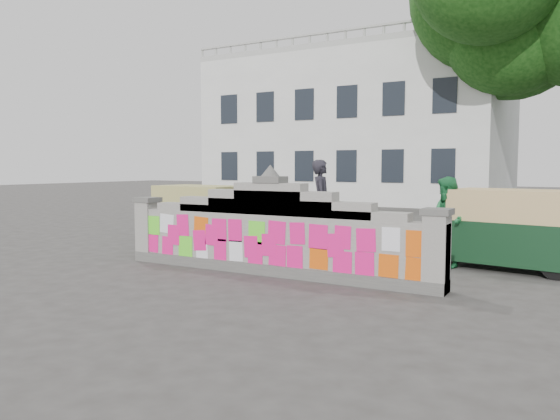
{
  "coord_description": "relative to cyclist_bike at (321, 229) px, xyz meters",
  "views": [
    {
      "loc": [
        5.13,
        -8.48,
        1.98
      ],
      "look_at": [
        -0.38,
        1.0,
        1.1
      ],
      "focal_mm": 35.0,
      "sensor_mm": 36.0,
      "label": 1
    }
  ],
  "objects": [
    {
      "name": "ground",
      "position": [
        0.25,
        -2.66,
        -0.55
      ],
      "size": [
        100.0,
        100.0,
        0.0
      ],
      "primitive_type": "plane",
      "color": "#383533",
      "rests_on": "ground"
    },
    {
      "name": "parapet_wall",
      "position": [
        0.25,
        -2.67,
        0.2
      ],
      "size": [
        6.48,
        0.44,
        2.01
      ],
      "color": "#4C4C49",
      "rests_on": "ground"
    },
    {
      "name": "building",
      "position": [
        -6.75,
        19.32,
        3.46
      ],
      "size": [
        16.0,
        10.0,
        8.9
      ],
      "color": "silver",
      "rests_on": "ground"
    },
    {
      "name": "cyclist_bike",
      "position": [
        0.0,
        0.0,
        0.0
      ],
      "size": [
        2.23,
        1.56,
        1.11
      ],
      "primitive_type": "imported",
      "rotation": [
        0.0,
        0.0,
        2.0
      ],
      "color": "black",
      "rests_on": "ground"
    },
    {
      "name": "cyclist_rider",
      "position": [
        0.0,
        0.0,
        0.39
      ],
      "size": [
        0.7,
        0.81,
        1.88
      ],
      "primitive_type": "imported",
      "rotation": [
        0.0,
        0.0,
        2.0
      ],
      "color": "black",
      "rests_on": "ground"
    },
    {
      "name": "pedestrian",
      "position": [
        2.88,
        -0.31,
        0.34
      ],
      "size": [
        1.08,
        1.1,
        1.78
      ],
      "primitive_type": "imported",
      "rotation": [
        0.0,
        0.0,
        -0.85
      ],
      "color": "#228043",
      "rests_on": "ground"
    },
    {
      "name": "rickshaw_left",
      "position": [
        -3.11,
        -0.43,
        0.22
      ],
      "size": [
        2.75,
        1.41,
        1.5
      ],
      "rotation": [
        0.0,
        0.0,
        -0.07
      ],
      "color": "black",
      "rests_on": "ground"
    },
    {
      "name": "rickshaw_right",
      "position": [
        3.96,
        0.08,
        0.24
      ],
      "size": [
        2.85,
        1.63,
        1.53
      ],
      "rotation": [
        0.0,
        0.0,
        2.99
      ],
      "color": "#10321A",
      "rests_on": "ground"
    }
  ]
}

